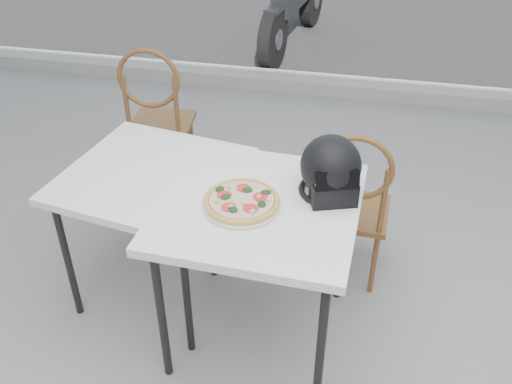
% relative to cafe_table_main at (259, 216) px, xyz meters
% --- Properties ---
extents(ground, '(80.00, 80.00, 0.00)m').
position_rel_cafe_table_main_xyz_m(ground, '(0.39, -0.10, -0.72)').
color(ground, gray).
rests_on(ground, ground).
extents(curb, '(30.00, 0.25, 0.12)m').
position_rel_cafe_table_main_xyz_m(curb, '(0.39, 2.90, -0.66)').
color(curb, '#98968F').
rests_on(curb, ground).
extents(cafe_table_main, '(0.87, 0.87, 0.80)m').
position_rel_cafe_table_main_xyz_m(cafe_table_main, '(0.00, 0.00, 0.00)').
color(cafe_table_main, white).
rests_on(cafe_table_main, ground).
extents(plate, '(0.32, 0.32, 0.02)m').
position_rel_cafe_table_main_xyz_m(plate, '(-0.07, -0.05, 0.08)').
color(plate, white).
rests_on(plate, cafe_table_main).
extents(pizza, '(0.38, 0.38, 0.04)m').
position_rel_cafe_table_main_xyz_m(pizza, '(-0.07, -0.05, 0.10)').
color(pizza, '#E3A753').
rests_on(pizza, plate).
extents(helmet, '(0.33, 0.34, 0.27)m').
position_rel_cafe_table_main_xyz_m(helmet, '(0.28, 0.13, 0.19)').
color(helmet, black).
rests_on(helmet, cafe_table_main).
extents(cafe_chair_main, '(0.38, 0.38, 0.95)m').
position_rel_cafe_table_main_xyz_m(cafe_chair_main, '(0.39, 0.49, -0.20)').
color(cafe_chair_main, brown).
rests_on(cafe_chair_main, ground).
extents(cafe_table_side, '(0.91, 0.91, 0.75)m').
position_rel_cafe_table_main_xyz_m(cafe_table_side, '(-0.56, 0.20, -0.04)').
color(cafe_table_side, white).
rests_on(cafe_table_side, ground).
extents(cafe_chair_side, '(0.43, 0.43, 1.02)m').
position_rel_cafe_table_main_xyz_m(cafe_chair_side, '(-0.90, 1.14, -0.16)').
color(cafe_chair_side, brown).
rests_on(cafe_chair_side, ground).
extents(motorcycle, '(0.52, 1.97, 0.98)m').
position_rel_cafe_table_main_xyz_m(motorcycle, '(-0.46, 4.01, -0.29)').
color(motorcycle, black).
rests_on(motorcycle, street_asphalt).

